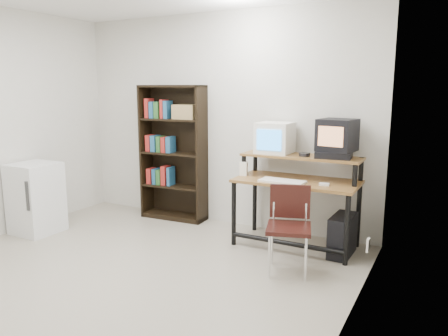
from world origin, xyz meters
The scene contains 17 objects.
floor centered at (0.00, 0.00, -0.01)m, with size 4.00×4.00×0.01m, color #A49B88.
back_wall centered at (0.00, 2.00, 1.30)m, with size 4.00×0.01×2.60m, color beige.
right_wall centered at (2.00, 0.00, 1.30)m, with size 0.01×4.00×2.60m, color beige.
computer_desk centered at (1.15, 1.62, 0.70)m, with size 1.30×0.66×0.98m.
crt_monitor centered at (0.83, 1.77, 1.15)m, with size 0.38×0.39×0.35m.
vcr centered at (1.50, 1.71, 1.01)m, with size 0.36×0.26×0.08m, color black.
crt_tv centered at (1.51, 1.77, 1.22)m, with size 0.40×0.40×0.33m.
cd_spindle centered at (1.20, 1.68, 0.99)m, with size 0.12×0.12×0.05m, color #26262B.
keyboard centered at (1.05, 1.42, 0.74)m, with size 0.47×0.21×0.04m, color white.
mousepad centered at (1.50, 1.50, 0.72)m, with size 0.22×0.18×0.01m, color black.
mouse centered at (1.48, 1.47, 0.74)m, with size 0.10×0.06×0.03m, color white.
desk_speaker centered at (0.54, 1.55, 0.80)m, with size 0.08×0.07×0.17m, color white.
pc_tower centered at (1.67, 1.57, 0.21)m, with size 0.20×0.45×0.42m, color black.
school_chair centered at (1.30, 0.96, 0.49)m, with size 0.50×0.50×0.80m.
bookshelf centered at (-0.60, 1.86, 0.89)m, with size 0.88×0.34×1.73m.
mini_fridge centered at (-1.72, 0.59, 0.42)m, with size 0.50×0.51×0.83m.
wall_outlet centered at (1.99, 1.15, 0.30)m, with size 0.02×0.08×0.12m, color beige.
Camera 1 is at (2.60, -2.78, 1.71)m, focal length 35.00 mm.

